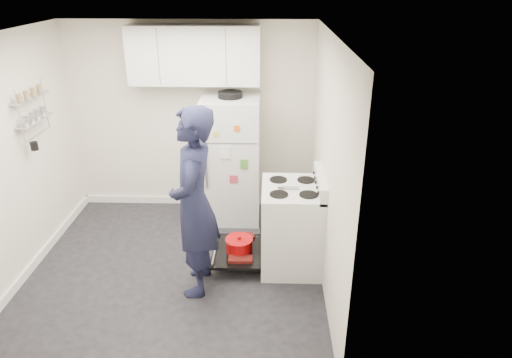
{
  "coord_description": "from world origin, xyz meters",
  "views": [
    {
      "loc": [
        1.02,
        -4.19,
        3.0
      ],
      "look_at": [
        0.89,
        0.13,
        1.05
      ],
      "focal_mm": 32.0,
      "sensor_mm": 36.0,
      "label": 1
    }
  ],
  "objects_px": {
    "electric_range": "(290,227)",
    "open_oven_door": "(238,248)",
    "refrigerator": "(232,159)",
    "person": "(194,204)"
  },
  "relations": [
    {
      "from": "person",
      "to": "refrigerator",
      "type": "bearing_deg",
      "value": 170.19
    },
    {
      "from": "electric_range",
      "to": "person",
      "type": "height_order",
      "value": "person"
    },
    {
      "from": "open_oven_door",
      "to": "person",
      "type": "bearing_deg",
      "value": -132.1
    },
    {
      "from": "electric_range",
      "to": "open_oven_door",
      "type": "xyz_separation_m",
      "value": [
        -0.58,
        -0.01,
        -0.27
      ]
    },
    {
      "from": "electric_range",
      "to": "refrigerator",
      "type": "distance_m",
      "value": 1.36
    },
    {
      "from": "electric_range",
      "to": "refrigerator",
      "type": "relative_size",
      "value": 0.65
    },
    {
      "from": "electric_range",
      "to": "open_oven_door",
      "type": "height_order",
      "value": "electric_range"
    },
    {
      "from": "open_oven_door",
      "to": "refrigerator",
      "type": "xyz_separation_m",
      "value": [
        -0.15,
        1.11,
        0.63
      ]
    },
    {
      "from": "refrigerator",
      "to": "person",
      "type": "xyz_separation_m",
      "value": [
        -0.24,
        -1.54,
        0.15
      ]
    },
    {
      "from": "open_oven_door",
      "to": "person",
      "type": "height_order",
      "value": "person"
    }
  ]
}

